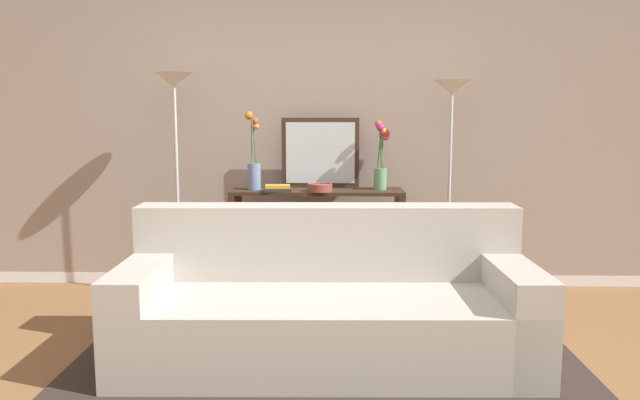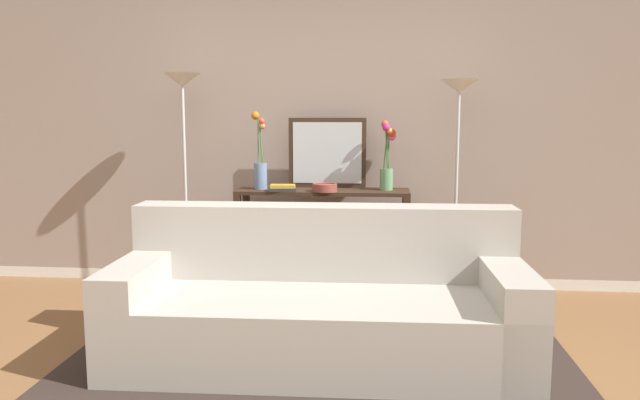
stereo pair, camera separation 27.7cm
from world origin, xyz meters
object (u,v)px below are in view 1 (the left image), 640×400
object	(u,v)px
vase_short_flowers	(381,159)
couch	(327,308)
console_table	(317,223)
vase_tall_flowers	(254,166)
book_stack	(278,188)
book_row_under_console	(278,288)
floor_lamp_right	(451,128)
wall_mirror	(320,153)
floor_lamp_left	(175,122)
fruit_bowl	(320,187)

from	to	relation	value
vase_short_flowers	couch	bearing A→B (deg)	-107.33
console_table	vase_tall_flowers	world-z (taller)	vase_tall_flowers
couch	book_stack	bearing A→B (deg)	109.11
couch	vase_short_flowers	distance (m)	1.57
vase_short_flowers	book_row_under_console	distance (m)	1.32
floor_lamp_right	book_stack	world-z (taller)	floor_lamp_right
wall_mirror	book_stack	distance (m)	0.50
floor_lamp_right	vase_short_flowers	size ratio (longest dim) A/B	3.15
couch	floor_lamp_left	world-z (taller)	floor_lamp_left
wall_mirror	vase_tall_flowers	world-z (taller)	vase_tall_flowers
wall_mirror	fruit_bowl	world-z (taller)	wall_mirror
floor_lamp_right	couch	bearing A→B (deg)	-127.12
couch	book_stack	size ratio (longest dim) A/B	10.88
book_row_under_console	floor_lamp_left	bearing A→B (deg)	-176.59
fruit_bowl	book_row_under_console	bearing A→B (deg)	160.71
console_table	floor_lamp_right	size ratio (longest dim) A/B	0.79
vase_tall_flowers	fruit_bowl	world-z (taller)	vase_tall_flowers
couch	fruit_bowl	xyz separation A→B (m)	(-0.07, 1.15, 0.58)
vase_tall_flowers	floor_lamp_right	bearing A→B (deg)	-1.44
wall_mirror	book_row_under_console	bearing A→B (deg)	-154.97
couch	wall_mirror	xyz separation A→B (m)	(-0.08, 1.43, 0.83)
floor_lamp_left	vase_short_flowers	bearing A→B (deg)	2.57
floor_lamp_left	book_row_under_console	world-z (taller)	floor_lamp_left
floor_lamp_right	book_stack	size ratio (longest dim) A/B	7.76
floor_lamp_right	vase_short_flowers	distance (m)	0.58
couch	floor_lamp_right	bearing A→B (deg)	52.88
book_row_under_console	console_table	bearing A→B (deg)	0.00
couch	floor_lamp_left	distance (m)	2.01
floor_lamp_right	fruit_bowl	bearing A→B (deg)	-175.85
vase_tall_flowers	floor_lamp_left	bearing A→B (deg)	-176.33
vase_tall_flowers	book_stack	bearing A→B (deg)	-30.42
console_table	floor_lamp_left	bearing A→B (deg)	-177.57
floor_lamp_right	fruit_bowl	xyz separation A→B (m)	(-1.00, -0.07, -0.45)
wall_mirror	vase_tall_flowers	distance (m)	0.55
console_table	book_stack	size ratio (longest dim) A/B	6.15
fruit_bowl	vase_short_flowers	bearing A→B (deg)	16.80
console_table	book_row_under_console	xyz separation A→B (m)	(-0.32, -0.00, -0.54)
console_table	vase_tall_flowers	xyz separation A→B (m)	(-0.50, -0.01, 0.45)
console_table	fruit_bowl	size ratio (longest dim) A/B	7.07
wall_mirror	vase_tall_flowers	size ratio (longest dim) A/B	1.02
wall_mirror	book_row_under_console	xyz separation A→B (m)	(-0.34, -0.16, -1.08)
floor_lamp_right	book_row_under_console	bearing A→B (deg)	178.02
vase_short_flowers	book_row_under_console	xyz separation A→B (m)	(-0.82, -0.03, -1.04)
couch	console_table	distance (m)	1.30
book_stack	book_row_under_console	size ratio (longest dim) A/B	0.48
couch	wall_mirror	world-z (taller)	wall_mirror
couch	vase_short_flowers	xyz separation A→B (m)	(0.40, 1.29, 0.79)
console_table	floor_lamp_left	xyz separation A→B (m)	(-1.09, -0.05, 0.79)
vase_tall_flowers	book_row_under_console	world-z (taller)	vase_tall_flowers
wall_mirror	vase_short_flowers	bearing A→B (deg)	-15.31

